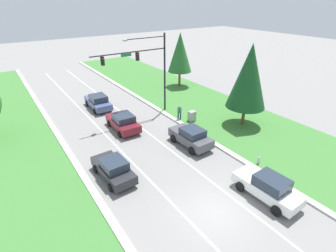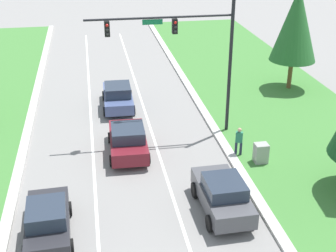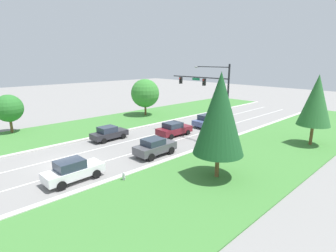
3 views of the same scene
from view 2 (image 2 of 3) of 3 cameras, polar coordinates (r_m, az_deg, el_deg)
traffic_signal_mast at (r=26.35m, az=2.96°, el=10.34°), size 8.24×0.41×8.60m
graphite_sedan at (r=21.07m, az=6.65°, el=-8.30°), size 2.11×4.26×1.71m
slate_blue_sedan at (r=31.86m, az=-6.13°, el=3.66°), size 2.16×4.70×1.68m
charcoal_sedan at (r=20.14m, az=-14.47°, el=-11.08°), size 2.07×4.30×1.59m
burgundy_sedan at (r=25.79m, az=-4.91°, el=-1.68°), size 2.25×4.51×1.66m
utility_cabinet at (r=25.30m, az=11.25°, el=-3.33°), size 0.70×0.60×1.14m
pedestrian at (r=25.66m, az=8.64°, el=-1.76°), size 0.43×0.34×1.69m
conifer_near_right_tree at (r=35.15m, az=15.32°, el=11.92°), size 3.35×3.35×7.59m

